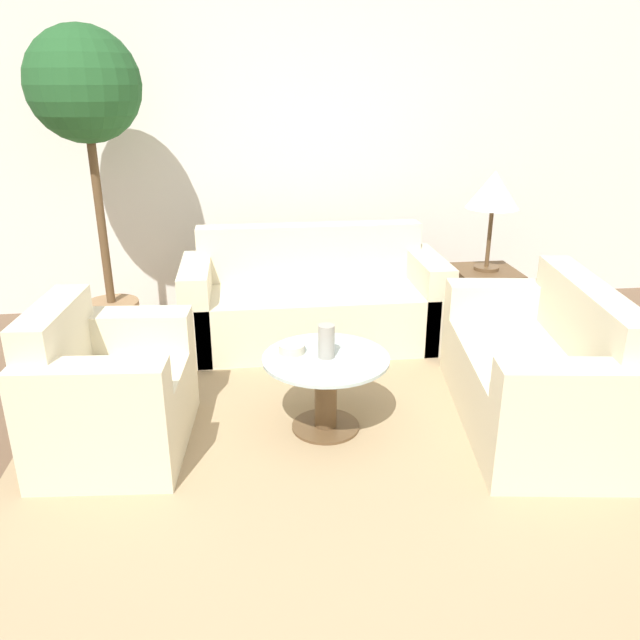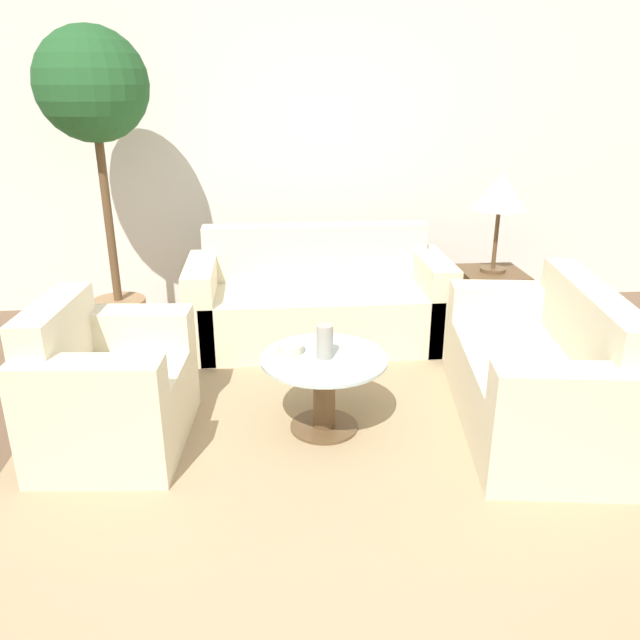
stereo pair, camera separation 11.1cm
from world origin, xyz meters
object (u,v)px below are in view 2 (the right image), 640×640
(sofa_main, at_px, (318,304))
(bowl, at_px, (291,348))
(armchair, at_px, (105,394))
(loveseat, at_px, (543,379))
(coffee_table, at_px, (324,383))
(table_lamp, at_px, (501,193))
(potted_plant, at_px, (95,112))
(vase, at_px, (325,341))

(sofa_main, distance_m, bowl, 1.24)
(armchair, distance_m, loveseat, 2.35)
(sofa_main, xyz_separation_m, coffee_table, (-0.08, -1.28, -0.00))
(sofa_main, height_order, table_lamp, table_lamp)
(armchair, bearing_deg, potted_plant, 13.86)
(loveseat, relative_size, potted_plant, 0.70)
(bowl, bearing_deg, vase, -25.59)
(table_lamp, relative_size, potted_plant, 0.33)
(sofa_main, xyz_separation_m, vase, (-0.08, -1.29, 0.24))
(sofa_main, distance_m, table_lamp, 1.50)
(coffee_table, xyz_separation_m, table_lamp, (1.33, 1.16, 0.81))
(vase, bearing_deg, armchair, -178.44)
(coffee_table, bearing_deg, armchair, -178.38)
(potted_plant, bearing_deg, coffee_table, -46.52)
(sofa_main, height_order, bowl, sofa_main)
(vase, bearing_deg, bowl, 154.41)
(armchair, xyz_separation_m, loveseat, (2.35, -0.04, -0.00))
(loveseat, xyz_separation_m, bowl, (-1.37, 0.15, 0.17))
(loveseat, relative_size, coffee_table, 2.20)
(table_lamp, height_order, vase, table_lamp)
(armchair, relative_size, coffee_table, 1.37)
(sofa_main, relative_size, loveseat, 1.24)
(table_lamp, bearing_deg, coffee_table, -138.81)
(sofa_main, height_order, loveseat, sofa_main)
(sofa_main, height_order, armchair, sofa_main)
(sofa_main, bearing_deg, coffee_table, -93.52)
(table_lamp, bearing_deg, loveseat, -96.17)
(loveseat, distance_m, coffee_table, 1.20)
(loveseat, distance_m, bowl, 1.39)
(loveseat, xyz_separation_m, table_lamp, (0.13, 1.23, 0.81))
(coffee_table, xyz_separation_m, bowl, (-0.17, 0.08, 0.18))
(coffee_table, height_order, potted_plant, potted_plant)
(sofa_main, relative_size, vase, 10.21)
(table_lamp, distance_m, potted_plant, 2.79)
(coffee_table, bearing_deg, potted_plant, 133.48)
(vase, distance_m, bowl, 0.21)
(table_lamp, xyz_separation_m, potted_plant, (-2.72, 0.30, 0.53))
(sofa_main, distance_m, vase, 1.31)
(armchair, bearing_deg, bowl, -78.40)
(armchair, relative_size, bowl, 6.59)
(sofa_main, xyz_separation_m, bowl, (-0.25, -1.20, 0.18))
(loveseat, bearing_deg, potted_plant, -112.72)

